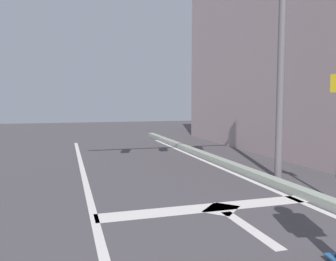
% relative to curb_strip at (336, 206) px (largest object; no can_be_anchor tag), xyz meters
% --- Properties ---
extents(lane_line_center, '(0.12, 20.00, 0.01)m').
position_rel_curb_strip_xyz_m(lane_line_center, '(-3.62, 0.00, -0.07)').
color(lane_line_center, silver).
rests_on(lane_line_center, ground).
extents(lane_line_curbside, '(0.12, 20.00, 0.01)m').
position_rel_curb_strip_xyz_m(lane_line_curbside, '(-0.25, 0.00, -0.07)').
color(lane_line_curbside, silver).
rests_on(lane_line_curbside, ground).
extents(stop_bar, '(3.52, 0.40, 0.01)m').
position_rel_curb_strip_xyz_m(stop_bar, '(-1.86, 0.67, -0.07)').
color(stop_bar, silver).
rests_on(stop_bar, ground).
extents(lane_arrow_stem, '(0.16, 1.40, 0.01)m').
position_rel_curb_strip_xyz_m(lane_arrow_stem, '(-1.68, -0.30, -0.07)').
color(lane_arrow_stem, silver).
rests_on(lane_arrow_stem, ground).
extents(lane_arrow_head, '(0.71, 0.71, 0.01)m').
position_rel_curb_strip_xyz_m(lane_arrow_head, '(-1.68, 0.55, -0.07)').
color(lane_arrow_head, silver).
rests_on(lane_arrow_head, ground).
extents(curb_strip, '(0.24, 24.00, 0.14)m').
position_rel_curb_strip_xyz_m(curb_strip, '(0.00, 0.00, 0.00)').
color(curb_strip, '#9AA293').
rests_on(curb_strip, ground).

